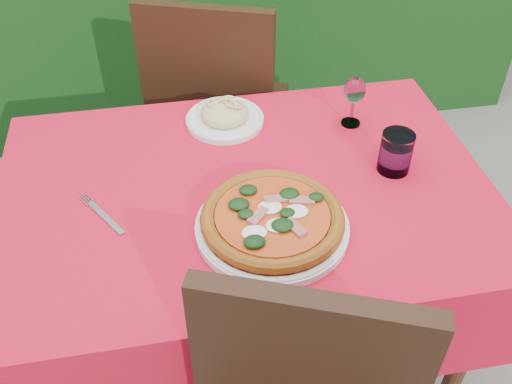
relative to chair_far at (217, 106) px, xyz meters
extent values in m
plane|color=slate|center=(-0.01, -0.67, -0.57)|extent=(60.00, 60.00, 0.00)
cube|color=#4B2A18|center=(-0.01, -0.67, 0.15)|extent=(1.20, 0.80, 0.04)
cylinder|color=#4B2A18|center=(0.53, -1.01, -0.22)|extent=(0.05, 0.05, 0.70)
cylinder|color=#4B2A18|center=(-0.55, -0.33, -0.22)|extent=(0.05, 0.05, 0.70)
cylinder|color=#4B2A18|center=(0.53, -0.33, -0.22)|extent=(0.05, 0.05, 0.70)
cube|color=red|center=(-0.01, -0.67, 0.02)|extent=(1.26, 0.86, 0.32)
cube|color=black|center=(0.02, -1.21, 0.16)|extent=(0.42, 0.20, 0.48)
cube|color=black|center=(0.03, 0.09, -0.09)|extent=(0.58, 0.58, 0.04)
cube|color=black|center=(-0.04, -0.10, 0.18)|extent=(0.43, 0.20, 0.49)
cylinder|color=black|center=(0.28, 0.20, -0.34)|extent=(0.04, 0.04, 0.46)
cylinder|color=black|center=(-0.08, 0.33, -0.34)|extent=(0.04, 0.04, 0.46)
cylinder|color=black|center=(0.14, -0.16, -0.34)|extent=(0.04, 0.04, 0.46)
cylinder|color=black|center=(-0.21, -0.03, -0.34)|extent=(0.04, 0.04, 0.46)
cylinder|color=white|center=(0.03, -0.83, 0.19)|extent=(0.36, 0.36, 0.02)
cylinder|color=#B56919|center=(0.03, -0.83, 0.21)|extent=(0.43, 0.43, 0.02)
cylinder|color=#9D1B0A|center=(0.03, -0.83, 0.23)|extent=(0.35, 0.35, 0.01)
cylinder|color=white|center=(-0.02, -0.37, 0.19)|extent=(0.23, 0.23, 0.02)
ellipsoid|color=beige|center=(-0.02, -0.37, 0.21)|extent=(0.15, 0.15, 0.06)
cylinder|color=silver|center=(0.39, -0.67, 0.24)|extent=(0.08, 0.08, 0.11)
cylinder|color=#A6CDE1|center=(0.39, -0.67, 0.22)|extent=(0.07, 0.07, 0.08)
cylinder|color=silver|center=(0.35, -0.45, 0.18)|extent=(0.06, 0.06, 0.01)
cylinder|color=silver|center=(0.35, -0.45, 0.23)|extent=(0.01, 0.01, 0.08)
ellipsoid|color=silver|center=(0.35, -0.45, 0.29)|extent=(0.06, 0.06, 0.08)
cube|color=silver|center=(-0.35, -0.72, 0.18)|extent=(0.13, 0.18, 0.01)
camera|label=1|loc=(-0.18, -1.75, 1.14)|focal=40.00mm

